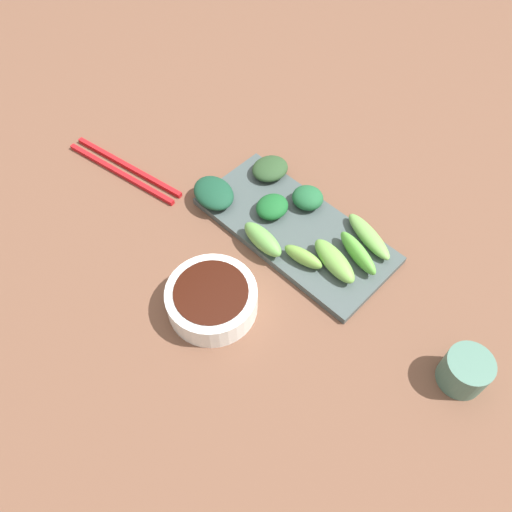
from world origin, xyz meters
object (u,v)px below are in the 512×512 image
(sauce_bowl, at_px, (212,299))
(chopsticks, at_px, (124,170))
(serving_plate, at_px, (295,229))
(tea_cup, at_px, (465,371))

(sauce_bowl, height_order, chopsticks, sauce_bowl)
(chopsticks, bearing_deg, sauce_bowl, -113.50)
(serving_plate, distance_m, tea_cup, 0.31)
(serving_plate, distance_m, chopsticks, 0.31)
(serving_plate, height_order, tea_cup, tea_cup)
(sauce_bowl, bearing_deg, serving_plate, 2.11)
(chopsticks, xyz_separation_m, tea_cup, (0.08, -0.60, 0.02))
(chopsticks, bearing_deg, tea_cup, -92.46)
(sauce_bowl, xyz_separation_m, tea_cup, (0.15, -0.30, 0.00))
(tea_cup, bearing_deg, sauce_bowl, 116.38)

